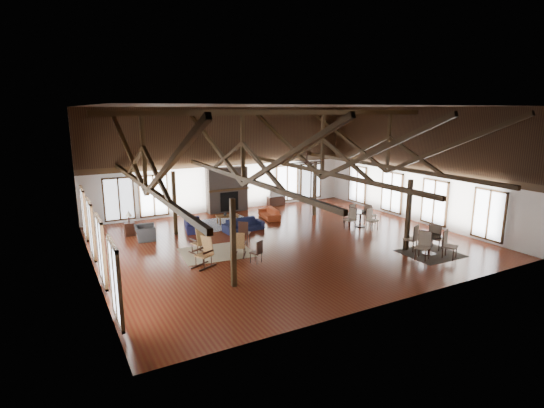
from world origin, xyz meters
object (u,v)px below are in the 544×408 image
sofa_navy_left (193,223)px  cafe_table_near (430,241)px  sofa_navy_front (243,225)px  tv_console (276,201)px  armchair (145,233)px  coffee_table (227,216)px  sofa_orange (269,213)px  cafe_table_far (360,216)px

sofa_navy_left → cafe_table_near: cafe_table_near is taller
sofa_navy_front → tv_console: sofa_navy_front is taller
cafe_table_near → sofa_navy_left: bearing=131.8°
cafe_table_near → armchair: bearing=142.4°
coffee_table → armchair: bearing=-159.4°
sofa_orange → armchair: bearing=-74.0°
sofa_orange → armchair: (-6.91, -0.80, 0.07)m
cafe_table_far → coffee_table: bearing=146.8°
coffee_table → cafe_table_near: (5.49, -8.48, 0.17)m
coffee_table → tv_console: 5.11m
sofa_navy_front → armchair: 4.68m
coffee_table → cafe_table_near: 10.10m
sofa_orange → armchair: 6.96m
sofa_orange → armchair: armchair is taller
sofa_navy_left → cafe_table_near: 11.12m
sofa_navy_left → coffee_table: size_ratio=1.65×
sofa_navy_front → sofa_navy_left: size_ratio=0.99×
sofa_navy_front → sofa_orange: sofa_navy_front is taller
sofa_orange → coffee_table: size_ratio=1.48×
sofa_navy_front → cafe_table_far: size_ratio=0.98×
cafe_table_near → cafe_table_far: 4.71m
cafe_table_near → sofa_orange: bearing=109.6°
sofa_orange → cafe_table_near: cafe_table_near is taller
cafe_table_near → cafe_table_far: cafe_table_near is taller
sofa_orange → coffee_table: bearing=-81.5°
sofa_navy_left → cafe_table_far: cafe_table_far is taller
sofa_navy_front → cafe_table_near: size_ratio=0.93×
cafe_table_far → sofa_navy_front: bearing=159.0°
coffee_table → sofa_orange: bearing=9.0°
armchair → cafe_table_far: size_ratio=0.50×
sofa_navy_front → sofa_orange: (2.30, 1.59, -0.03)m
sofa_navy_left → sofa_navy_front: bearing=-111.9°
sofa_navy_left → sofa_orange: sofa_navy_left is taller
coffee_table → tv_console: bearing=40.8°
coffee_table → cafe_table_far: bearing=-23.4°
tv_console → armchair: bearing=-158.5°
sofa_orange → coffee_table: (-2.48, 0.04, 0.12)m
sofa_orange → tv_console: bearing=153.9°
sofa_navy_front → cafe_table_far: 5.99m
sofa_navy_front → cafe_table_far: cafe_table_far is taller
sofa_orange → sofa_navy_front: bearing=-45.9°
sofa_navy_front → tv_console: size_ratio=1.82×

